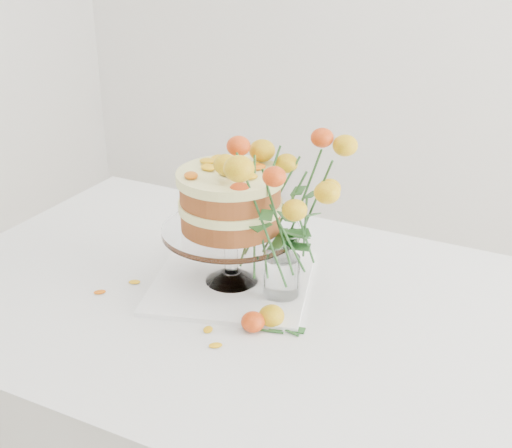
{
  "coord_description": "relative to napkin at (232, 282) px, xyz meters",
  "views": [
    {
      "loc": [
        0.6,
        -1.14,
        1.52
      ],
      "look_at": [
        -0.01,
        0.04,
        0.91
      ],
      "focal_mm": 50.0,
      "sensor_mm": 36.0,
      "label": 1
    }
  ],
  "objects": [
    {
      "name": "loose_rose_near",
      "position": [
        0.15,
        -0.11,
        0.02
      ],
      "size": [
        0.09,
        0.05,
        0.04
      ],
      "rotation": [
        0.0,
        0.0,
        -0.22
      ],
      "color": "yellow",
      "rests_on": "table"
    },
    {
      "name": "loose_rose_far",
      "position": [
        0.13,
        -0.14,
        0.01
      ],
      "size": [
        0.08,
        0.05,
        0.04
      ],
      "rotation": [
        0.0,
        0.0,
        0.24
      ],
      "color": "#BB3109",
      "rests_on": "table"
    },
    {
      "name": "cake_stand",
      "position": [
        -0.0,
        0.0,
        0.18
      ],
      "size": [
        0.29,
        0.29,
        0.26
      ],
      "rotation": [
        0.0,
        0.0,
        0.18
      ],
      "color": "white",
      "rests_on": "napkin"
    },
    {
      "name": "stray_petal_e",
      "position": [
        -0.23,
        -0.16,
        -0.0
      ],
      "size": [
        0.03,
        0.02,
        0.0
      ],
      "primitive_type": "ellipsoid",
      "color": "#FCB50F",
      "rests_on": "table"
    },
    {
      "name": "rose_vase",
      "position": [
        0.12,
        -0.0,
        0.22
      ],
      "size": [
        0.31,
        0.31,
        0.38
      ],
      "rotation": [
        0.0,
        0.0,
        0.27
      ],
      "color": "white",
      "rests_on": "table"
    },
    {
      "name": "napkin",
      "position": [
        0.0,
        0.0,
        0.0
      ],
      "size": [
        0.41,
        0.41,
        0.01
      ],
      "primitive_type": "cube",
      "rotation": [
        0.0,
        0.0,
        0.3
      ],
      "color": "white",
      "rests_on": "table"
    },
    {
      "name": "stray_petal_a",
      "position": [
        -0.05,
        -0.14,
        -0.0
      ],
      "size": [
        0.03,
        0.02,
        0.0
      ],
      "primitive_type": "ellipsoid",
      "color": "#FCB50F",
      "rests_on": "table"
    },
    {
      "name": "stray_petal_b",
      "position": [
        0.05,
        -0.18,
        -0.0
      ],
      "size": [
        0.03,
        0.02,
        0.0
      ],
      "primitive_type": "ellipsoid",
      "color": "#FCB50F",
      "rests_on": "table"
    },
    {
      "name": "stray_petal_d",
      "position": [
        -0.19,
        -0.09,
        -0.0
      ],
      "size": [
        0.03,
        0.02,
        0.0
      ],
      "primitive_type": "ellipsoid",
      "color": "#FCB50F",
      "rests_on": "table"
    },
    {
      "name": "stray_petal_c",
      "position": [
        0.09,
        -0.22,
        -0.0
      ],
      "size": [
        0.03,
        0.02,
        0.0
      ],
      "primitive_type": "ellipsoid",
      "color": "#FCB50F",
      "rests_on": "table"
    },
    {
      "name": "table",
      "position": [
        0.07,
        -0.04,
        -0.09
      ],
      "size": [
        1.43,
        0.93,
        0.76
      ],
      "color": "tan",
      "rests_on": "ground"
    }
  ]
}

